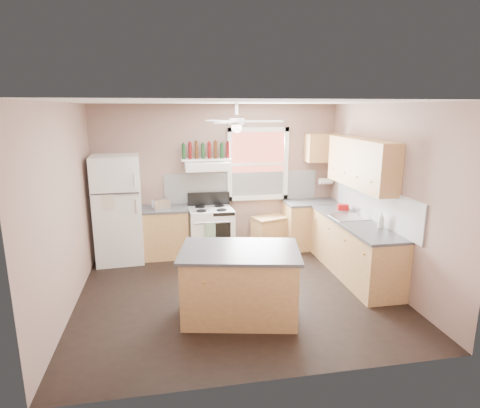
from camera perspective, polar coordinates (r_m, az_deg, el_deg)
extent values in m
plane|color=black|center=(6.02, -0.43, -12.36)|extent=(4.50, 4.50, 0.00)
plane|color=white|center=(5.42, -0.48, 14.29)|extent=(4.50, 4.50, 0.00)
cube|color=#87695C|center=(7.53, -3.14, 3.72)|extent=(4.50, 0.05, 2.70)
cube|color=#87695C|center=(6.36, 20.18, 1.09)|extent=(0.05, 4.00, 2.70)
cube|color=#87695C|center=(5.64, -23.84, -0.73)|extent=(0.05, 4.00, 2.70)
cube|color=white|center=(7.59, 0.29, 2.48)|extent=(2.90, 0.03, 0.55)
cube|color=white|center=(6.63, 18.47, 0.15)|extent=(0.03, 2.60, 0.55)
cube|color=brown|center=(7.58, 2.54, 5.70)|extent=(1.00, 0.02, 1.20)
cube|color=white|center=(7.55, 2.58, 5.68)|extent=(1.16, 0.07, 1.36)
cube|color=white|center=(7.23, -16.93, -0.69)|extent=(0.83, 0.80, 1.85)
cube|color=#A67945|center=(7.37, -10.94, -4.09)|extent=(0.90, 0.60, 0.86)
cube|color=#3F3F41|center=(7.25, -11.10, -0.70)|extent=(0.92, 0.62, 0.04)
cube|color=silver|center=(7.13, -11.14, -0.03)|extent=(0.32, 0.26, 0.18)
cube|color=white|center=(7.34, -4.14, -3.94)|extent=(0.80, 0.67, 0.86)
cube|color=white|center=(7.19, -4.71, 5.41)|extent=(0.78, 0.50, 0.14)
cube|color=white|center=(7.30, -4.82, 6.32)|extent=(0.90, 0.26, 0.03)
cube|color=#A67945|center=(7.69, 4.28, -4.06)|extent=(0.72, 0.58, 0.62)
cube|color=#A67945|center=(7.84, 10.06, -2.97)|extent=(1.00, 0.60, 0.86)
cube|color=#A67945|center=(6.70, 15.84, -6.16)|extent=(0.60, 2.20, 0.86)
cube|color=#3F3F41|center=(7.73, 10.19, 0.23)|extent=(1.02, 0.62, 0.04)
cube|color=#3F3F41|center=(6.56, 16.02, -2.46)|extent=(0.62, 2.22, 0.04)
cube|color=silver|center=(6.73, 15.28, -1.89)|extent=(0.55, 0.45, 0.03)
cylinder|color=silver|center=(6.78, 16.54, -1.20)|extent=(0.03, 0.03, 0.14)
cube|color=#A67945|center=(6.62, 16.85, 5.59)|extent=(0.33, 1.80, 0.76)
cube|color=#A67945|center=(7.76, 11.57, 7.86)|extent=(0.60, 0.33, 0.52)
cylinder|color=white|center=(7.92, 12.07, 3.19)|extent=(0.26, 0.12, 0.12)
cube|color=#A67945|center=(5.22, -0.02, -11.36)|extent=(1.55, 1.15, 0.86)
cube|color=#3F3F41|center=(5.05, -0.02, -6.72)|extent=(1.65, 1.25, 0.04)
cylinder|color=white|center=(5.42, -0.47, 11.65)|extent=(0.20, 0.20, 0.08)
imported|color=silver|center=(6.24, 19.42, -2.19)|extent=(0.13, 0.13, 0.24)
cube|color=#B00F0F|center=(7.18, 14.45, -0.44)|extent=(0.20, 0.16, 0.10)
cylinder|color=#143819|center=(7.25, -8.02, 7.38)|extent=(0.06, 0.06, 0.27)
cylinder|color=#590F0F|center=(7.26, -7.11, 7.49)|extent=(0.06, 0.06, 0.29)
cylinder|color=#3F230F|center=(7.26, -6.21, 7.60)|extent=(0.06, 0.06, 0.31)
cylinder|color=#143819|center=(7.27, -5.30, 7.48)|extent=(0.06, 0.06, 0.27)
cylinder|color=#590F0F|center=(7.28, -4.40, 7.58)|extent=(0.06, 0.06, 0.29)
cylinder|color=#3F230F|center=(7.30, -3.50, 7.68)|extent=(0.06, 0.06, 0.31)
cylinder|color=#143819|center=(7.31, -2.60, 7.55)|extent=(0.06, 0.06, 0.27)
cylinder|color=#590F0F|center=(7.33, -1.71, 7.65)|extent=(0.06, 0.06, 0.29)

